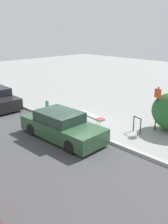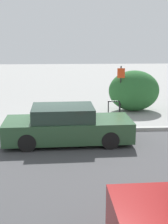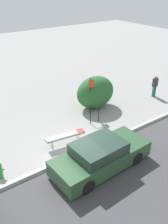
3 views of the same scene
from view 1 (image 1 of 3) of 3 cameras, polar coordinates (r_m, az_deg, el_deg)
ground_plane at (r=13.29m, az=-2.12°, el=-3.78°), size 60.00×60.00×0.00m
curb at (r=13.26m, az=-2.12°, el=-3.52°), size 60.00×0.20×0.13m
bench at (r=13.70m, az=1.54°, el=-0.85°), size 2.04×0.66×0.56m
bike_rack at (r=12.88m, az=12.05°, el=-2.54°), size 0.55×0.17×0.83m
sign_post at (r=13.18m, az=16.34°, el=1.65°), size 0.36×0.08×2.30m
fire_hydrant at (r=15.94m, az=-8.39°, el=1.41°), size 0.36×0.22×0.77m
parked_car_near at (r=11.97m, az=-5.16°, el=-3.23°), size 4.50×1.89×1.32m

